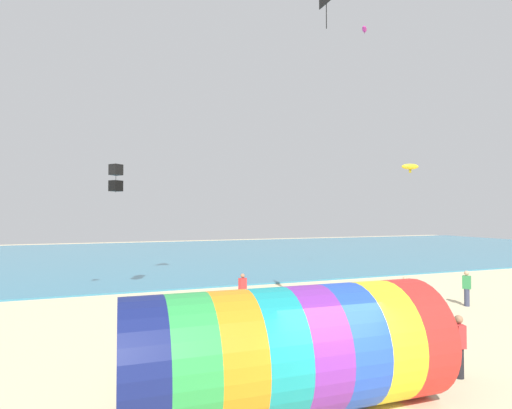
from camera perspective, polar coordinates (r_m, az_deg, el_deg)
name	(u,v)px	position (r m, az deg, el deg)	size (l,w,h in m)	color
sea	(154,255)	(43.87, -14.39, -7.06)	(120.00, 40.00, 0.10)	teal
giant_inflatable_tube	(288,350)	(9.54, 4.56, -19.98)	(7.30, 2.94, 2.79)	navy
kite_handler	(459,346)	(12.73, 27.00, -17.54)	(0.30, 0.40, 1.69)	black
kite_black_box	(116,178)	(22.86, -19.39, 3.62)	(0.77, 0.77, 1.56)	black
kite_yellow_parafoil	(410,167)	(19.87, 21.15, 5.06)	(0.89, 0.54, 0.45)	yellow
kite_magenta_parafoil	(364,29)	(27.24, 15.22, 23.01)	(0.71, 0.77, 0.40)	#D1339E
bystander_near_water	(243,289)	(19.78, -1.93, -12.03)	(0.41, 0.32, 1.55)	#726651
bystander_mid_beach	(467,288)	(22.10, 27.88, -10.49)	(0.38, 0.42, 1.71)	#383D56
bystander_far_left	(405,293)	(20.07, 20.52, -11.79)	(0.28, 0.39, 1.55)	black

